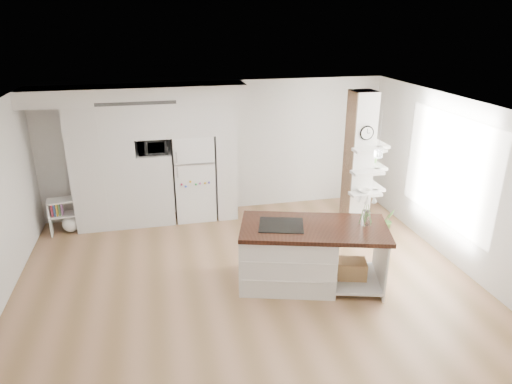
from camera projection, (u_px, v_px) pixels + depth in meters
The scene contains 14 objects.
floor at pixel (247, 282), 7.10m from camera, with size 7.00×6.00×0.01m, color tan.
room at pixel (246, 169), 6.43m from camera, with size 7.04×6.04×2.72m.
cabinet_wall at pixel (144, 149), 8.69m from camera, with size 4.00×0.71×2.70m.
refrigerator at pixel (194, 177), 9.11m from camera, with size 0.78×0.69×1.75m.
column at pixel (364, 168), 8.12m from camera, with size 0.69×0.90×2.70m.
window at pixel (448, 170), 7.54m from camera, with size 2.40×2.40×0.00m, color white.
pendant_light at pixel (355, 142), 6.81m from camera, with size 0.12×0.12×0.10m, color white.
kitchen_island at pixel (296, 254), 6.92m from camera, with size 2.37×1.59×1.55m.
bookshelf at pixel (67, 218), 8.66m from camera, with size 0.61×0.40×0.67m.
floor_plant_a at pixel (388, 220), 8.71m from camera, with size 0.25×0.20×0.46m, color #457830.
floor_plant_b at pixel (362, 199), 9.75m from camera, with size 0.25×0.25×0.45m, color #457830.
microwave at pixel (153, 146), 8.66m from camera, with size 0.54×0.37×0.30m, color #2D2D2D.
shelf_plant at pixel (374, 155), 8.27m from camera, with size 0.27×0.23×0.30m, color #457830.
decor_bowl at pixel (364, 191), 8.02m from camera, with size 0.22×0.22×0.05m, color white.
Camera 1 is at (-1.20, -5.99, 3.88)m, focal length 32.00 mm.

